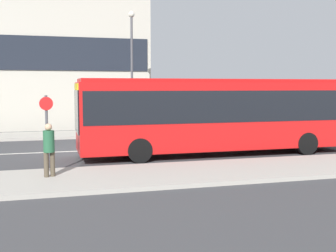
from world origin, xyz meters
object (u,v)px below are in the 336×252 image
object	(u,v)px
pedestrian_near_stop	(49,147)
street_lamp	(132,60)
parked_car_0	(293,123)
bus_stop_sign	(47,127)
city_bus	(217,111)

from	to	relation	value
pedestrian_near_stop	street_lamp	distance (m)	12.89
pedestrian_near_stop	street_lamp	xyz separation A→B (m)	(4.80, 11.46, 3.43)
parked_car_0	pedestrian_near_stop	distance (m)	17.16
bus_stop_sign	street_lamp	size ratio (longest dim) A/B	0.35
pedestrian_near_stop	bus_stop_sign	bearing A→B (deg)	-107.36
street_lamp	city_bus	bearing A→B (deg)	-74.82
city_bus	street_lamp	distance (m)	8.73
city_bus	pedestrian_near_stop	xyz separation A→B (m)	(-6.98, -3.43, -0.79)
parked_car_0	bus_stop_sign	size ratio (longest dim) A/B	1.57
street_lamp	pedestrian_near_stop	bearing A→B (deg)	-112.74
parked_car_0	bus_stop_sign	bearing A→B (deg)	-150.12
city_bus	street_lamp	size ratio (longest dim) A/B	1.65
parked_car_0	street_lamp	xyz separation A→B (m)	(-9.62, 2.16, 3.82)
parked_car_0	pedestrian_near_stop	xyz separation A→B (m)	(-14.42, -9.30, 0.40)
pedestrian_near_stop	street_lamp	world-z (taller)	street_lamp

